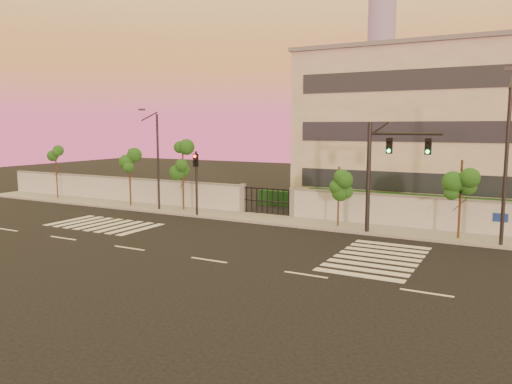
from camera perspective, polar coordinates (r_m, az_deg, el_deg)
ground at (r=24.16m, az=-5.40°, el=-7.77°), size 120.00×120.00×0.00m
sidewalk at (r=33.16m, az=4.73°, el=-3.44°), size 60.00×3.00×0.15m
perimeter_wall at (r=34.31m, az=5.91°, el=-1.40°), size 60.00×0.36×2.20m
hedge_row at (r=36.51m, az=9.09°, el=-1.32°), size 41.00×4.25×1.80m
institutional_building at (r=41.54m, az=22.97°, el=6.64°), size 24.40×12.40×12.25m
distant_skyscraper at (r=314.32m, az=14.15°, el=17.45°), size 16.00×16.00×118.00m
road_markings at (r=28.05m, az=-3.82°, el=-5.58°), size 57.00×7.62×0.02m
street_tree_a at (r=46.43m, az=-21.87°, el=3.29°), size 1.31×1.04×4.61m
street_tree_b at (r=40.38m, az=-14.23°, el=3.05°), size 1.53×1.22×4.60m
street_tree_c at (r=37.52m, az=-8.32°, el=3.50°), size 1.50×1.19×5.15m
street_tree_d at (r=31.43m, az=9.47°, el=1.03°), size 1.34×1.06×3.89m
street_tree_e at (r=29.76m, az=22.44°, el=1.11°), size 1.61×1.28×4.52m
traffic_signal_main at (r=29.71m, az=14.30°, el=3.05°), size 4.17×0.39×6.59m
traffic_signal_secondary at (r=35.14m, az=-6.85°, el=1.88°), size 0.36×0.35×4.64m
streetlight_west at (r=37.91m, az=-11.30°, el=3.96°), size 0.45×1.83×7.61m
streetlight_east at (r=28.65m, az=26.71°, el=3.87°), size 0.55×2.20×9.13m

